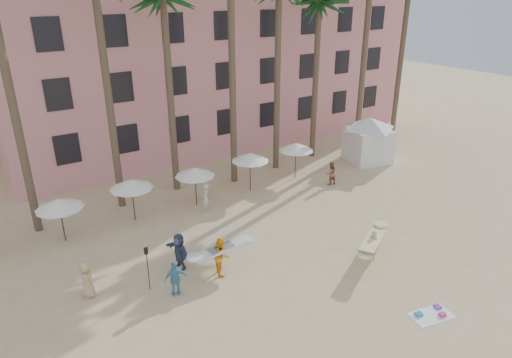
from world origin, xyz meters
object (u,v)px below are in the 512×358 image
(carrier_yellow, at_px, (373,242))
(carrier_white, at_px, (221,255))
(cabana, at_px, (369,136))
(pink_hotel, at_px, (205,45))

(carrier_yellow, bearing_deg, carrier_white, 156.54)
(cabana, relative_size, carrier_yellow, 1.67)
(carrier_yellow, relative_size, carrier_white, 1.17)
(carrier_white, bearing_deg, cabana, 22.45)
(cabana, bearing_deg, carrier_white, -157.55)
(pink_hotel, distance_m, cabana, 16.52)
(pink_hotel, relative_size, cabana, 6.39)
(carrier_white, bearing_deg, pink_hotel, 63.65)
(pink_hotel, bearing_deg, cabana, -63.18)
(pink_hotel, xyz_separation_m, carrier_white, (-10.36, -20.91, -6.99))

